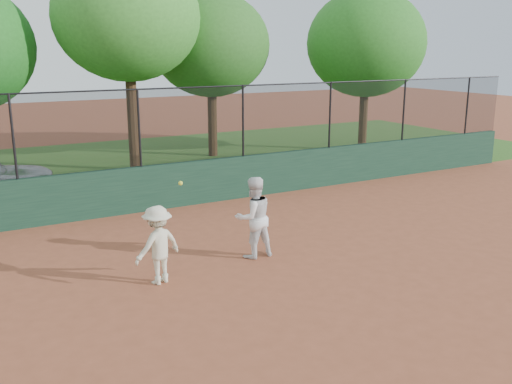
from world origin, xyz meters
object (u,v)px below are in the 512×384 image
player_second (254,217)px  tree_4 (367,44)px  tree_2 (127,17)px  tree_3 (211,45)px  player_main (158,245)px

player_second → tree_4: (10.09, 8.83, 3.50)m
tree_2 → tree_4: 9.65m
tree_3 → tree_4: 6.32m
player_second → tree_2: 10.52m
tree_3 → tree_4: (6.03, -1.89, 0.06)m
player_second → player_main: (-2.17, -0.34, -0.11)m
player_main → tree_4: bearing=36.8°
tree_2 → tree_4: tree_2 is taller
tree_2 → tree_3: bearing=18.0°
player_main → tree_3: size_ratio=0.31×
player_second → tree_4: tree_4 is taller
player_second → tree_3: 11.98m
player_main → tree_2: (2.67, 9.91, 4.45)m
player_main → tree_3: tree_3 is taller
player_second → player_main: bearing=7.8°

